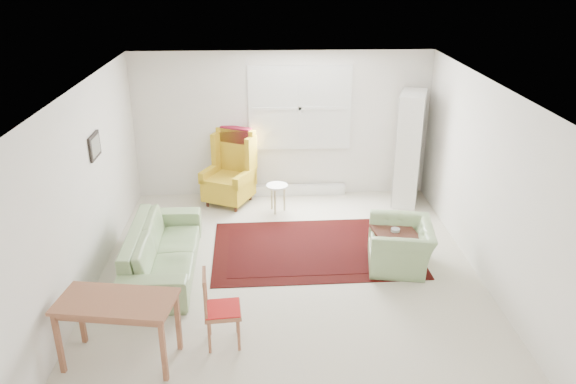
{
  "coord_description": "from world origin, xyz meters",
  "views": [
    {
      "loc": [
        -0.28,
        -6.46,
        3.9
      ],
      "look_at": [
        0.0,
        0.3,
        1.05
      ],
      "focal_mm": 35.0,
      "sensor_mm": 36.0,
      "label": 1
    }
  ],
  "objects_px": {
    "coffee_table": "(394,246)",
    "stool": "(277,198)",
    "sofa": "(162,241)",
    "desk_chair": "(223,309)",
    "armchair": "(401,241)",
    "cabinet": "(409,149)",
    "desk": "(120,331)",
    "wingback_chair": "(228,168)"
  },
  "relations": [
    {
      "from": "cabinet",
      "to": "desk",
      "type": "height_order",
      "value": "cabinet"
    },
    {
      "from": "stool",
      "to": "desk_chair",
      "type": "height_order",
      "value": "desk_chair"
    },
    {
      "from": "armchair",
      "to": "desk",
      "type": "bearing_deg",
      "value": -52.74
    },
    {
      "from": "wingback_chair",
      "to": "desk",
      "type": "relative_size",
      "value": 1.08
    },
    {
      "from": "wingback_chair",
      "to": "cabinet",
      "type": "bearing_deg",
      "value": 24.54
    },
    {
      "from": "desk",
      "to": "desk_chair",
      "type": "height_order",
      "value": "desk_chair"
    },
    {
      "from": "sofa",
      "to": "coffee_table",
      "type": "height_order",
      "value": "sofa"
    },
    {
      "from": "cabinet",
      "to": "sofa",
      "type": "bearing_deg",
      "value": -132.35
    },
    {
      "from": "coffee_table",
      "to": "cabinet",
      "type": "distance_m",
      "value": 2.23
    },
    {
      "from": "sofa",
      "to": "desk_chair",
      "type": "height_order",
      "value": "desk_chair"
    },
    {
      "from": "sofa",
      "to": "wingback_chair",
      "type": "distance_m",
      "value": 2.32
    },
    {
      "from": "sofa",
      "to": "armchair",
      "type": "xyz_separation_m",
      "value": [
        3.18,
        0.0,
        -0.07
      ]
    },
    {
      "from": "wingback_chair",
      "to": "coffee_table",
      "type": "xyz_separation_m",
      "value": [
        2.38,
        -2.06,
        -0.4
      ]
    },
    {
      "from": "armchair",
      "to": "cabinet",
      "type": "xyz_separation_m",
      "value": [
        0.59,
        2.14,
        0.58
      ]
    },
    {
      "from": "sofa",
      "to": "wingback_chair",
      "type": "relative_size",
      "value": 1.71
    },
    {
      "from": "desk",
      "to": "coffee_table",
      "type": "bearing_deg",
      "value": 30.87
    },
    {
      "from": "coffee_table",
      "to": "stool",
      "type": "relative_size",
      "value": 1.17
    },
    {
      "from": "sofa",
      "to": "desk",
      "type": "bearing_deg",
      "value": 174.38
    },
    {
      "from": "coffee_table",
      "to": "desk",
      "type": "xyz_separation_m",
      "value": [
        -3.26,
        -1.95,
        0.14
      ]
    },
    {
      "from": "cabinet",
      "to": "coffee_table",
      "type": "bearing_deg",
      "value": -89.62
    },
    {
      "from": "coffee_table",
      "to": "stool",
      "type": "distance_m",
      "value": 2.31
    },
    {
      "from": "sofa",
      "to": "desk_chair",
      "type": "relative_size",
      "value": 2.46
    },
    {
      "from": "sofa",
      "to": "stool",
      "type": "height_order",
      "value": "sofa"
    },
    {
      "from": "armchair",
      "to": "stool",
      "type": "xyz_separation_m",
      "value": [
        -1.62,
        1.82,
        -0.13
      ]
    },
    {
      "from": "cabinet",
      "to": "armchair",
      "type": "bearing_deg",
      "value": -87.32
    },
    {
      "from": "coffee_table",
      "to": "desk_chair",
      "type": "distance_m",
      "value": 2.81
    },
    {
      "from": "sofa",
      "to": "wingback_chair",
      "type": "bearing_deg",
      "value": -20.18
    },
    {
      "from": "sofa",
      "to": "desk_chair",
      "type": "xyz_separation_m",
      "value": [
        0.9,
        -1.57,
        0.0
      ]
    },
    {
      "from": "armchair",
      "to": "cabinet",
      "type": "distance_m",
      "value": 2.29
    },
    {
      "from": "armchair",
      "to": "wingback_chair",
      "type": "xyz_separation_m",
      "value": [
        -2.43,
        2.19,
        0.26
      ]
    },
    {
      "from": "wingback_chair",
      "to": "desk_chair",
      "type": "height_order",
      "value": "wingback_chair"
    },
    {
      "from": "desk",
      "to": "cabinet",
      "type": "bearing_deg",
      "value": 45.41
    },
    {
      "from": "sofa",
      "to": "wingback_chair",
      "type": "xyz_separation_m",
      "value": [
        0.75,
        2.19,
        0.2
      ]
    },
    {
      "from": "armchair",
      "to": "cabinet",
      "type": "height_order",
      "value": "cabinet"
    },
    {
      "from": "armchair",
      "to": "desk_chair",
      "type": "bearing_deg",
      "value": -46.91
    },
    {
      "from": "wingback_chair",
      "to": "desk_chair",
      "type": "relative_size",
      "value": 1.44
    },
    {
      "from": "armchair",
      "to": "desk_chair",
      "type": "distance_m",
      "value": 2.77
    },
    {
      "from": "stool",
      "to": "cabinet",
      "type": "bearing_deg",
      "value": 8.11
    },
    {
      "from": "stool",
      "to": "desk_chair",
      "type": "relative_size",
      "value": 0.54
    },
    {
      "from": "stool",
      "to": "desk",
      "type": "xyz_separation_m",
      "value": [
        -1.69,
        -3.64,
        0.13
      ]
    },
    {
      "from": "desk_chair",
      "to": "stool",
      "type": "bearing_deg",
      "value": -16.34
    },
    {
      "from": "coffee_table",
      "to": "cabinet",
      "type": "bearing_deg",
      "value": 72.33
    }
  ]
}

